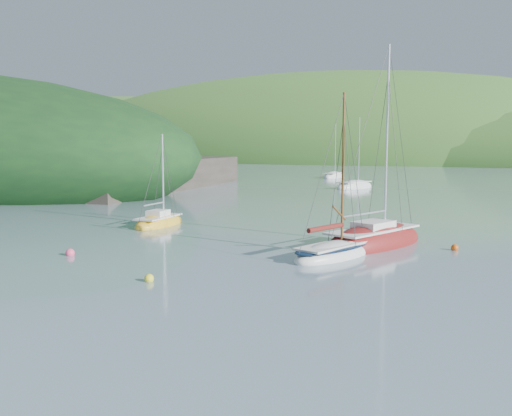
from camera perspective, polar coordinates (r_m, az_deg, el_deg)
The scene contains 8 objects.
ground at distance 24.68m, azimuth -7.44°, elevation -6.31°, with size 700.00×700.00×0.00m, color slate.
shoreline_hills at distance 193.56m, azimuth 20.90°, elevation 4.48°, with size 690.00×135.00×56.00m.
daysailer_white at distance 27.74m, azimuth 7.77°, elevation -4.46°, with size 3.41×5.82×8.42m.
sloop_red at distance 31.00m, azimuth 11.77°, elevation -3.35°, with size 4.88×8.23×11.52m.
sailboat_yellow at distance 38.42m, azimuth -9.67°, elevation -1.49°, with size 2.52×5.18×6.63m.
distant_sloop_a at distance 70.19m, azimuth 9.84°, elevation 2.10°, with size 4.02×6.91×9.31m.
distant_sloop_c at distance 90.73m, azimuth 7.74°, elevation 3.12°, with size 2.50×6.58×9.30m.
mooring_buoys at distance 26.88m, azimuth -4.75°, elevation -4.95°, with size 16.79×12.97×0.43m.
Camera 1 is at (13.95, -19.61, 5.45)m, focal length 40.00 mm.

